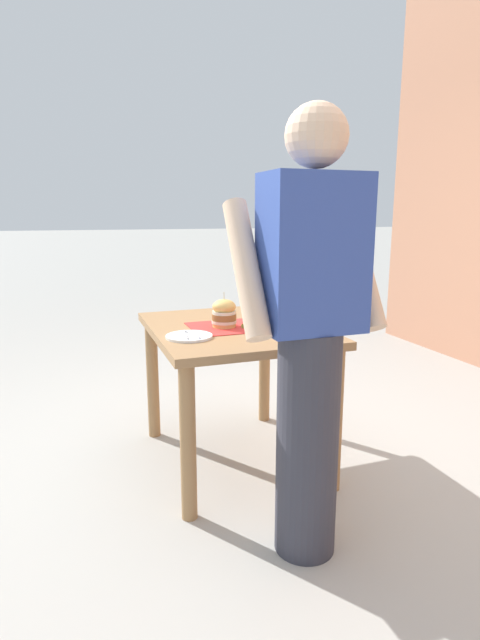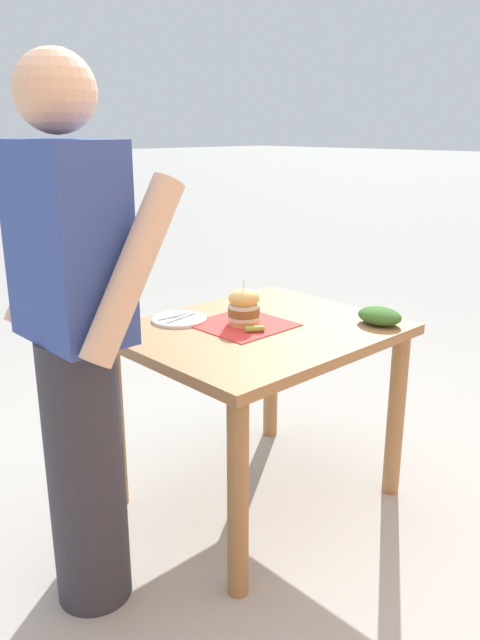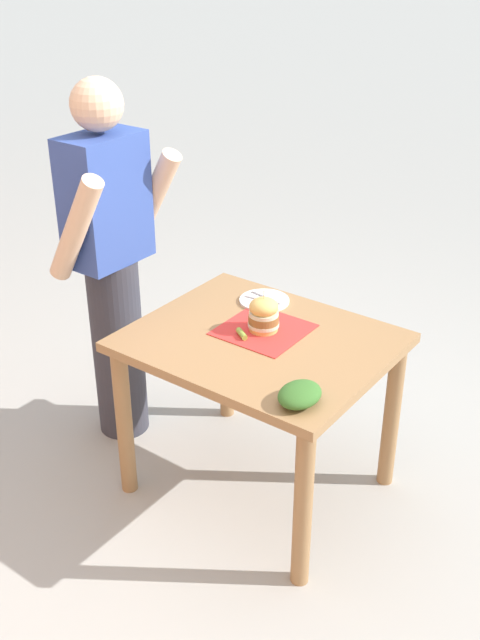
{
  "view_description": "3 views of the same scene",
  "coord_description": "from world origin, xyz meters",
  "views": [
    {
      "loc": [
        0.81,
        2.39,
        1.32
      ],
      "look_at": [
        0.0,
        0.1,
        0.8
      ],
      "focal_mm": 28.0,
      "sensor_mm": 36.0,
      "label": 1
    },
    {
      "loc": [
        -1.62,
        1.62,
        1.49
      ],
      "look_at": [
        0.0,
        0.1,
        0.8
      ],
      "focal_mm": 35.0,
      "sensor_mm": 36.0,
      "label": 2
    },
    {
      "loc": [
        -2.16,
        -1.48,
        2.22
      ],
      "look_at": [
        0.0,
        0.1,
        0.8
      ],
      "focal_mm": 42.0,
      "sensor_mm": 36.0,
      "label": 3
    }
  ],
  "objects": [
    {
      "name": "ground_plane",
      "position": [
        0.0,
        0.0,
        0.0
      ],
      "size": [
        80.0,
        80.0,
        0.0
      ],
      "primitive_type": "plane",
      "color": "#ADAAA3"
    },
    {
      "name": "patio_table",
      "position": [
        0.0,
        0.0,
        0.62
      ],
      "size": [
        0.84,
        1.01,
        0.75
      ],
      "color": "#9E7247",
      "rests_on": "ground"
    },
    {
      "name": "serving_paper",
      "position": [
        0.06,
        0.03,
        0.75
      ],
      "size": [
        0.34,
        0.34,
        0.0
      ],
      "primitive_type": "cube",
      "rotation": [
        0.0,
        0.0,
        0.01
      ],
      "color": "red",
      "rests_on": "patio_table"
    },
    {
      "name": "sandwich",
      "position": [
        0.06,
        0.02,
        0.83
      ],
      "size": [
        0.13,
        0.13,
        0.18
      ],
      "color": "#E5B25B",
      "rests_on": "serving_paper"
    },
    {
      "name": "pickle_spear",
      "position": [
        -0.04,
        0.06,
        0.77
      ],
      "size": [
        0.06,
        0.07,
        0.02
      ],
      "primitive_type": "cylinder",
      "rotation": [
        0.0,
        1.57,
        0.99
      ],
      "color": "#8EA83D",
      "rests_on": "serving_paper"
    },
    {
      "name": "side_plate_with_forks",
      "position": [
        0.28,
        0.17,
        0.76
      ],
      "size": [
        0.22,
        0.22,
        0.02
      ],
      "color": "white",
      "rests_on": "patio_table"
    },
    {
      "name": "side_salad",
      "position": [
        -0.3,
        -0.37,
        0.79
      ],
      "size": [
        0.18,
        0.14,
        0.07
      ],
      "primitive_type": "ellipsoid",
      "color": "#386B28",
      "rests_on": "patio_table"
    },
    {
      "name": "diner_across_table",
      "position": [
        -0.03,
        0.79,
        0.88
      ],
      "size": [
        0.55,
        0.35,
        1.69
      ],
      "color": "#33333D",
      "rests_on": "ground"
    }
  ]
}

